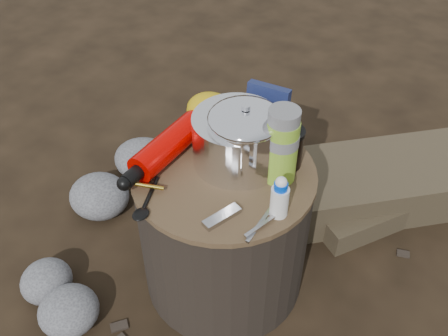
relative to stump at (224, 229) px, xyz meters
The scene contains 15 objects.
ground 0.23m from the stump, ahead, with size 60.00×60.00×0.00m, color black.
stump is the anchor object (origin of this frame).
rock_ring 0.41m from the stump, behind, with size 0.42×0.92×0.18m, color #58595D, non-canonical shape.
log_small 0.95m from the stump, 55.22° to the left, with size 0.20×1.11×0.09m, color #3E3424.
foil_windscreen 0.31m from the stump, 84.44° to the left, with size 0.24×0.24×0.15m, color white.
camping_pot 0.33m from the stump, 53.62° to the left, with size 0.19×0.19×0.19m, color white.
fuel_bottle 0.32m from the stump, behind, with size 0.08×0.33×0.08m, color #DA0300, non-canonical shape.
thermos 0.37m from the stump, 22.81° to the left, with size 0.09×0.09×0.22m, color #7FAF2B.
travel_mug 0.34m from the stump, 40.34° to the left, with size 0.08×0.08×0.12m, color black.
stuff_sack 0.36m from the stump, 129.37° to the left, with size 0.16×0.13×0.11m, color #C59F0D.
food_pouch 0.38m from the stump, 84.46° to the left, with size 0.12×0.03×0.16m, color #161F4A.
multitool 0.30m from the stump, 62.32° to the right, with size 0.03×0.10×0.01m, color #A7A7AC.
pot_grabber 0.32m from the stump, 36.36° to the right, with size 0.03×0.13×0.01m, color #A7A7AC, non-canonical shape.
spork 0.32m from the stump, 124.90° to the right, with size 0.03×0.15×0.01m, color black, non-canonical shape.
squeeze_bottle 0.35m from the stump, 19.19° to the right, with size 0.05×0.05×0.11m, color white.
Camera 1 is at (0.52, -0.91, 1.42)m, focal length 41.73 mm.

